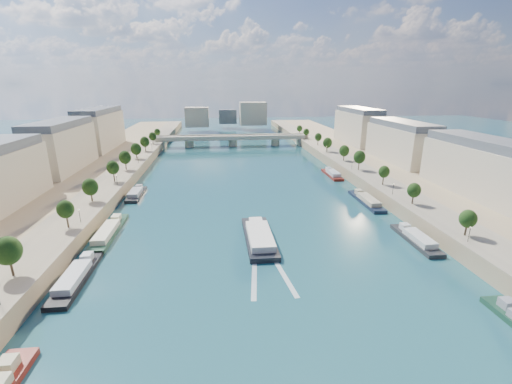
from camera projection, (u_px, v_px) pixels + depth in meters
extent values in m
plane|color=#0D363C|center=(248.00, 200.00, 136.93)|extent=(700.00, 700.00, 0.00)
cube|color=#9E8460|center=(57.00, 200.00, 128.45)|extent=(44.00, 520.00, 5.00)
cube|color=#9E8460|center=(418.00, 188.00, 143.90)|extent=(44.00, 520.00, 5.00)
cube|color=gray|center=(98.00, 193.00, 129.29)|extent=(14.00, 520.00, 0.10)
cube|color=gray|center=(385.00, 183.00, 141.52)|extent=(14.00, 520.00, 0.10)
cylinder|color=#382B1E|center=(19.00, 265.00, 74.00)|extent=(0.50, 0.50, 3.82)
ellipsoid|color=black|center=(16.00, 250.00, 72.92)|extent=(4.80, 4.80, 5.52)
cylinder|color=#382B1E|center=(65.00, 222.00, 96.74)|extent=(0.50, 0.50, 3.82)
ellipsoid|color=black|center=(63.00, 210.00, 95.65)|extent=(4.80, 4.80, 5.52)
cylinder|color=#382B1E|center=(94.00, 196.00, 119.47)|extent=(0.50, 0.50, 3.82)
ellipsoid|color=black|center=(92.00, 186.00, 118.39)|extent=(4.80, 4.80, 5.52)
cylinder|color=#382B1E|center=(113.00, 178.00, 142.21)|extent=(0.50, 0.50, 3.82)
ellipsoid|color=black|center=(112.00, 170.00, 141.12)|extent=(4.80, 4.80, 5.52)
cylinder|color=#382B1E|center=(127.00, 165.00, 164.94)|extent=(0.50, 0.50, 3.82)
ellipsoid|color=black|center=(127.00, 158.00, 163.86)|extent=(4.80, 4.80, 5.52)
cylinder|color=#382B1E|center=(138.00, 155.00, 187.68)|extent=(0.50, 0.50, 3.82)
ellipsoid|color=black|center=(137.00, 149.00, 186.59)|extent=(4.80, 4.80, 5.52)
cylinder|color=#382B1E|center=(146.00, 147.00, 210.41)|extent=(0.50, 0.50, 3.82)
ellipsoid|color=black|center=(146.00, 142.00, 209.33)|extent=(4.80, 4.80, 5.52)
cylinder|color=#382B1E|center=(153.00, 141.00, 233.15)|extent=(0.50, 0.50, 3.82)
ellipsoid|color=black|center=(153.00, 136.00, 232.06)|extent=(4.80, 4.80, 5.52)
cylinder|color=#382B1E|center=(159.00, 136.00, 255.88)|extent=(0.50, 0.50, 3.82)
ellipsoid|color=black|center=(158.00, 131.00, 254.80)|extent=(4.80, 4.80, 5.52)
cylinder|color=#382B1E|center=(465.00, 227.00, 93.38)|extent=(0.50, 0.50, 3.82)
ellipsoid|color=black|center=(467.00, 215.00, 92.30)|extent=(4.80, 4.80, 5.52)
cylinder|color=#382B1E|center=(416.00, 199.00, 116.12)|extent=(0.50, 0.50, 3.82)
ellipsoid|color=black|center=(417.00, 189.00, 115.03)|extent=(4.80, 4.80, 5.52)
cylinder|color=#382B1E|center=(383.00, 180.00, 138.85)|extent=(0.50, 0.50, 3.82)
ellipsoid|color=black|center=(384.00, 172.00, 137.77)|extent=(4.80, 4.80, 5.52)
cylinder|color=#382B1E|center=(359.00, 167.00, 161.59)|extent=(0.50, 0.50, 3.82)
ellipsoid|color=black|center=(360.00, 159.00, 160.50)|extent=(4.80, 4.80, 5.52)
cylinder|color=#382B1E|center=(342.00, 156.00, 184.32)|extent=(0.50, 0.50, 3.82)
ellipsoid|color=black|center=(342.00, 150.00, 183.24)|extent=(4.80, 4.80, 5.52)
cylinder|color=#382B1E|center=(328.00, 149.00, 207.06)|extent=(0.50, 0.50, 3.82)
ellipsoid|color=black|center=(328.00, 143.00, 205.97)|extent=(4.80, 4.80, 5.52)
cylinder|color=#382B1E|center=(317.00, 142.00, 229.79)|extent=(0.50, 0.50, 3.82)
ellipsoid|color=black|center=(317.00, 137.00, 228.71)|extent=(4.80, 4.80, 5.52)
cylinder|color=#382B1E|center=(308.00, 137.00, 252.53)|extent=(0.50, 0.50, 3.82)
ellipsoid|color=black|center=(308.00, 132.00, 251.44)|extent=(4.80, 4.80, 5.52)
cylinder|color=#382B1E|center=(300.00, 133.00, 275.26)|extent=(0.50, 0.50, 3.82)
ellipsoid|color=black|center=(300.00, 128.00, 274.18)|extent=(4.80, 4.80, 5.52)
cylinder|color=black|center=(80.00, 216.00, 100.77)|extent=(0.14, 0.14, 4.00)
sphere|color=#FFE5B2|center=(79.00, 210.00, 100.13)|extent=(0.36, 0.36, 0.36)
cylinder|color=black|center=(117.00, 180.00, 138.66)|extent=(0.14, 0.14, 4.00)
sphere|color=#FFE5B2|center=(116.00, 175.00, 138.02)|extent=(0.36, 0.36, 0.36)
cylinder|color=black|center=(138.00, 159.00, 176.55)|extent=(0.14, 0.14, 4.00)
sphere|color=#FFE5B2|center=(138.00, 155.00, 175.92)|extent=(0.36, 0.36, 0.36)
cylinder|color=black|center=(152.00, 146.00, 214.44)|extent=(0.14, 0.14, 4.00)
sphere|color=#FFE5B2|center=(151.00, 143.00, 213.81)|extent=(0.36, 0.36, 0.36)
cylinder|color=black|center=(469.00, 235.00, 88.35)|extent=(0.14, 0.14, 4.00)
sphere|color=#FFE5B2|center=(471.00, 227.00, 87.72)|extent=(0.36, 0.36, 0.36)
cylinder|color=black|center=(393.00, 190.00, 126.24)|extent=(0.14, 0.14, 4.00)
sphere|color=#FFE5B2|center=(394.00, 184.00, 125.61)|extent=(0.36, 0.36, 0.36)
cylinder|color=black|center=(352.00, 165.00, 164.13)|extent=(0.14, 0.14, 4.00)
sphere|color=#FFE5B2|center=(352.00, 161.00, 163.50)|extent=(0.36, 0.36, 0.36)
cylinder|color=black|center=(326.00, 150.00, 202.03)|extent=(0.14, 0.14, 4.00)
sphere|color=#FFE5B2|center=(327.00, 146.00, 201.39)|extent=(0.36, 0.36, 0.36)
cylinder|color=black|center=(309.00, 140.00, 239.92)|extent=(0.14, 0.14, 4.00)
sphere|color=#FFE5B2|center=(309.00, 137.00, 239.28)|extent=(0.36, 0.36, 0.36)
cube|color=#BDB291|center=(62.00, 149.00, 162.12)|extent=(16.00, 52.00, 20.00)
cube|color=#474C54|center=(57.00, 124.00, 158.62)|extent=(14.72, 50.44, 3.20)
cube|color=#BDB291|center=(101.00, 132.00, 217.07)|extent=(16.00, 52.00, 20.00)
cube|color=#474C54|center=(98.00, 114.00, 213.57)|extent=(14.72, 50.44, 3.20)
cube|color=#BDB291|center=(482.00, 167.00, 125.42)|extent=(16.00, 52.00, 20.00)
cube|color=#474C54|center=(489.00, 136.00, 121.92)|extent=(14.72, 50.44, 3.20)
cube|color=#BDB291|center=(401.00, 142.00, 180.36)|extent=(16.00, 52.00, 20.00)
cube|color=#474C54|center=(404.00, 120.00, 176.86)|extent=(14.72, 50.44, 3.20)
cube|color=#BDB291|center=(358.00, 128.00, 235.31)|extent=(16.00, 52.00, 20.00)
cube|color=#474C54|center=(359.00, 111.00, 231.80)|extent=(14.72, 50.44, 3.20)
cube|color=#BDB291|center=(197.00, 117.00, 328.42)|extent=(22.00, 18.00, 18.00)
cube|color=#BDB291|center=(253.00, 113.00, 343.19)|extent=(26.00, 20.00, 22.00)
cube|color=#474C54|center=(228.00, 116.00, 355.93)|extent=(18.00, 16.00, 14.00)
cube|color=#C1B79E|center=(233.00, 138.00, 253.23)|extent=(112.00, 11.00, 2.20)
cube|color=#C1B79E|center=(233.00, 137.00, 248.04)|extent=(112.00, 0.80, 0.90)
cube|color=#C1B79E|center=(232.00, 135.00, 257.52)|extent=(112.00, 0.80, 0.90)
cylinder|color=#C1B79E|center=(189.00, 144.00, 250.92)|extent=(6.40, 6.40, 5.00)
cylinder|color=#C1B79E|center=(233.00, 143.00, 254.35)|extent=(6.40, 6.40, 5.00)
cylinder|color=#C1B79E|center=(275.00, 142.00, 257.78)|extent=(6.40, 6.40, 5.00)
cube|color=#C1B79E|center=(161.00, 144.00, 248.77)|extent=(6.00, 12.00, 5.00)
cube|color=#C1B79E|center=(301.00, 141.00, 259.93)|extent=(6.00, 12.00, 5.00)
cube|color=black|center=(259.00, 238.00, 101.63)|extent=(8.18, 28.47, 2.03)
cube|color=silver|center=(260.00, 236.00, 98.89)|extent=(6.70, 18.51, 1.83)
cube|color=silver|center=(256.00, 221.00, 109.14)|extent=(4.07, 3.42, 1.80)
cube|color=silver|center=(254.00, 270.00, 85.30)|extent=(4.32, 25.96, 0.04)
cube|color=silver|center=(280.00, 268.00, 85.99)|extent=(4.40, 25.95, 0.04)
cube|color=#BBB08C|center=(8.00, 364.00, 53.93)|extent=(2.50, 2.64, 1.80)
cube|color=black|center=(77.00, 279.00, 80.88)|extent=(5.00, 24.49, 1.80)
cube|color=silver|center=(73.00, 277.00, 78.51)|extent=(4.10, 13.47, 1.60)
cube|color=silver|center=(87.00, 257.00, 87.30)|extent=(2.50, 2.94, 1.80)
cube|color=#1A412D|center=(109.00, 234.00, 105.11)|extent=(5.00, 28.99, 1.80)
cube|color=beige|center=(106.00, 232.00, 102.40)|extent=(4.10, 15.94, 1.60)
cube|color=beige|center=(116.00, 218.00, 112.81)|extent=(2.50, 3.48, 1.80)
cube|color=black|center=(137.00, 195.00, 141.64)|extent=(5.00, 19.88, 1.80)
cube|color=#9799A0|center=(135.00, 192.00, 139.62)|extent=(4.10, 10.93, 1.60)
cube|color=#9799A0|center=(139.00, 187.00, 146.75)|extent=(2.50, 2.39, 1.80)
cube|color=gray|center=(507.00, 303.00, 68.75)|extent=(2.50, 2.40, 1.80)
cube|color=#262729|center=(416.00, 241.00, 100.38)|extent=(5.00, 21.29, 1.80)
cube|color=silver|center=(420.00, 238.00, 98.25)|extent=(4.10, 11.71, 1.60)
cube|color=silver|center=(405.00, 226.00, 105.89)|extent=(2.50, 2.55, 1.80)
cube|color=#162032|center=(366.00, 202.00, 133.38)|extent=(5.00, 25.13, 1.80)
cube|color=#BEAF8E|center=(369.00, 199.00, 130.96)|extent=(4.10, 13.82, 1.60)
cube|color=#BEAF8E|center=(359.00, 192.00, 139.97)|extent=(2.50, 3.02, 1.80)
cube|color=maroon|center=(332.00, 175.00, 172.22)|extent=(5.00, 21.14, 1.80)
cube|color=#B5BCC2|center=(333.00, 173.00, 170.10)|extent=(4.10, 11.63, 1.60)
cube|color=#B5BCC2|center=(328.00, 169.00, 177.68)|extent=(2.50, 2.54, 1.80)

